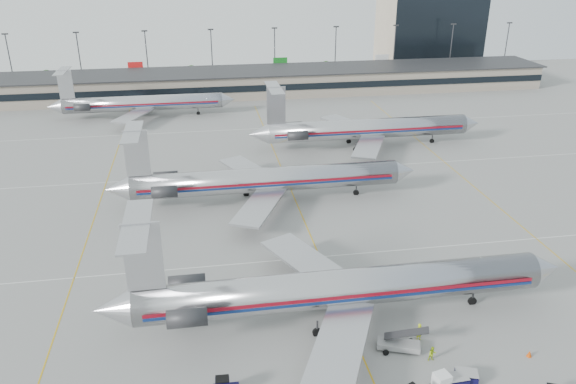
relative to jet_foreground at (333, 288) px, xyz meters
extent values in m
plane|color=gray|center=(1.52, 2.79, -3.78)|extent=(260.00, 260.00, 0.00)
cube|color=silver|center=(1.52, 12.79, -3.77)|extent=(160.00, 0.15, 0.02)
cube|color=gray|center=(1.52, 100.79, -0.78)|extent=(160.00, 16.00, 6.00)
cube|color=black|center=(1.52, 92.69, -0.58)|extent=(160.00, 0.20, 1.60)
cube|color=#2D2D30|center=(1.52, 100.79, 2.32)|extent=(162.00, 17.00, 0.30)
cylinder|color=#38383D|center=(-61.48, 114.79, 3.72)|extent=(0.30, 0.30, 15.00)
cube|color=#2D2D30|center=(-61.48, 114.79, 11.32)|extent=(1.60, 0.40, 0.35)
cylinder|color=#38383D|center=(-43.48, 114.79, 3.72)|extent=(0.30, 0.30, 15.00)
cube|color=#2D2D30|center=(-43.48, 114.79, 11.32)|extent=(1.60, 0.40, 0.35)
cylinder|color=#38383D|center=(-25.48, 114.79, 3.72)|extent=(0.30, 0.30, 15.00)
cube|color=#2D2D30|center=(-25.48, 114.79, 11.32)|extent=(1.60, 0.40, 0.35)
cylinder|color=#38383D|center=(-7.48, 114.79, 3.72)|extent=(0.30, 0.30, 15.00)
cube|color=#2D2D30|center=(-7.48, 114.79, 11.32)|extent=(1.60, 0.40, 0.35)
cylinder|color=#38383D|center=(10.52, 114.79, 3.72)|extent=(0.30, 0.30, 15.00)
cube|color=#2D2D30|center=(10.52, 114.79, 11.32)|extent=(1.60, 0.40, 0.35)
cylinder|color=#38383D|center=(28.52, 114.79, 3.72)|extent=(0.30, 0.30, 15.00)
cube|color=#2D2D30|center=(28.52, 114.79, 11.32)|extent=(1.60, 0.40, 0.35)
cylinder|color=#38383D|center=(46.52, 114.79, 3.72)|extent=(0.30, 0.30, 15.00)
cube|color=#2D2D30|center=(46.52, 114.79, 11.32)|extent=(1.60, 0.40, 0.35)
cylinder|color=#38383D|center=(64.52, 114.79, 3.72)|extent=(0.30, 0.30, 15.00)
cube|color=#2D2D30|center=(64.52, 114.79, 11.32)|extent=(1.60, 0.40, 0.35)
cylinder|color=#38383D|center=(82.52, 114.79, 3.72)|extent=(0.30, 0.30, 15.00)
cube|color=#2D2D30|center=(82.52, 114.79, 11.32)|extent=(1.60, 0.40, 0.35)
cube|color=tan|center=(63.52, 130.79, 8.72)|extent=(30.00, 20.00, 25.00)
cylinder|color=#B7B8BC|center=(1.05, 0.00, -0.06)|extent=(42.50, 3.93, 3.93)
cone|color=#B7B8BC|center=(24.00, 0.00, -0.06)|extent=(3.40, 3.93, 3.93)
cone|color=#B8B7BC|center=(-22.12, 0.00, -0.06)|extent=(3.83, 3.93, 3.93)
cube|color=maroon|center=(1.05, -1.97, 0.10)|extent=(40.38, 0.05, 0.37)
cube|color=navy|center=(1.05, -1.97, -0.32)|extent=(40.38, 0.05, 0.30)
cube|color=#B8B7BC|center=(-1.08, 7.44, -1.12)|extent=(9.88, 14.41, 0.34)
cube|color=#B8B7BC|center=(-1.08, -7.44, -1.12)|extent=(9.88, 14.41, 0.34)
cube|color=#B8B7BC|center=(-18.61, 0.00, 5.52)|extent=(3.61, 0.27, 7.23)
cube|color=#B8B7BC|center=(-18.93, 0.00, 8.92)|extent=(2.55, 11.16, 0.19)
cylinder|color=#2D2D30|center=(-14.89, 3.03, 0.26)|extent=(3.83, 1.81, 1.81)
cylinder|color=#2D2D30|center=(-14.89, -3.03, 0.26)|extent=(3.83, 1.81, 1.81)
cylinder|color=#2D2D30|center=(15.92, 0.00, -2.90)|extent=(0.21, 0.21, 1.75)
cylinder|color=#2D2D30|center=(-2.14, -2.55, -2.90)|extent=(0.21, 0.21, 1.75)
cylinder|color=#2D2D30|center=(-2.14, 2.55, -2.90)|extent=(0.21, 0.21, 1.75)
cylinder|color=black|center=(15.92, 0.00, -3.41)|extent=(0.96, 0.32, 0.96)
cylinder|color=#B7B8BC|center=(-2.82, 30.96, -0.21)|extent=(40.72, 3.77, 3.77)
cone|color=#B7B8BC|center=(19.17, 30.96, -0.21)|extent=(3.26, 3.77, 3.77)
cone|color=#B8B7BC|center=(-25.01, 30.96, -0.21)|extent=(3.67, 3.77, 3.77)
cube|color=maroon|center=(-2.82, 29.07, -0.06)|extent=(38.69, 0.05, 0.36)
cube|color=navy|center=(-2.82, 29.07, -0.47)|extent=(38.69, 0.05, 0.29)
cube|color=#B8B7BC|center=(-4.85, 38.09, -1.23)|extent=(9.47, 13.80, 0.33)
cube|color=#B8B7BC|center=(-4.85, 23.83, -1.23)|extent=(9.47, 13.80, 0.33)
cube|color=#B8B7BC|center=(-21.65, 30.96, 5.13)|extent=(3.46, 0.25, 6.92)
cube|color=#B8B7BC|center=(-21.96, 30.96, 8.39)|extent=(2.44, 10.69, 0.18)
cylinder|color=#2D2D30|center=(-18.09, 33.86, 0.09)|extent=(3.67, 1.73, 1.73)
cylinder|color=#2D2D30|center=(-18.09, 28.06, 0.09)|extent=(3.67, 1.73, 1.73)
cylinder|color=#2D2D30|center=(11.44, 30.96, -2.94)|extent=(0.20, 0.20, 1.68)
cylinder|color=#2D2D30|center=(-5.87, 28.52, -2.94)|extent=(0.20, 0.20, 1.68)
cylinder|color=#2D2D30|center=(-5.87, 33.40, -2.94)|extent=(0.20, 0.20, 1.68)
cylinder|color=black|center=(11.44, 30.96, -3.42)|extent=(0.92, 0.31, 0.92)
cylinder|color=#B7B8BC|center=(20.12, 53.49, -0.14)|extent=(39.44, 3.84, 3.84)
cone|color=#B7B8BC|center=(41.50, 53.49, -0.14)|extent=(3.32, 3.84, 3.84)
cone|color=#B8B7BC|center=(-1.47, 53.49, -0.14)|extent=(3.74, 3.84, 3.84)
cube|color=maroon|center=(20.12, 51.56, 0.01)|extent=(37.47, 0.05, 0.36)
cube|color=navy|center=(20.12, 51.56, -0.40)|extent=(37.47, 0.05, 0.29)
cube|color=#B8B7BC|center=(18.04, 60.76, -1.18)|extent=(9.65, 14.07, 0.33)
cube|color=#B8B7BC|center=(18.04, 46.23, -1.18)|extent=(9.65, 14.07, 0.33)
cube|color=#B8B7BC|center=(1.95, 53.49, 5.31)|extent=(3.53, 0.26, 7.06)
cube|color=#B8B7BC|center=(1.64, 53.49, 8.63)|extent=(2.49, 10.90, 0.19)
cylinder|color=#2D2D30|center=(5.58, 56.45, 0.17)|extent=(3.74, 1.76, 1.76)
cylinder|color=#2D2D30|center=(5.58, 50.54, 0.17)|extent=(3.74, 1.76, 1.76)
cylinder|color=#2D2D30|center=(33.61, 53.49, -2.92)|extent=(0.21, 0.21, 1.71)
cylinder|color=#2D2D30|center=(17.00, 51.00, -2.92)|extent=(0.21, 0.21, 1.71)
cylinder|color=#2D2D30|center=(17.00, 55.99, -2.92)|extent=(0.21, 0.21, 1.71)
cylinder|color=black|center=(33.61, 53.49, -3.41)|extent=(0.93, 0.31, 0.93)
cylinder|color=#B7B8BC|center=(-24.64, 82.08, -0.49)|extent=(35.70, 3.48, 3.48)
cone|color=#B7B8BC|center=(-5.29, 82.08, -0.49)|extent=(3.01, 3.48, 3.48)
cone|color=#B8B7BC|center=(-44.18, 82.08, -0.49)|extent=(3.38, 3.48, 3.48)
cube|color=maroon|center=(-24.64, 80.34, -0.35)|extent=(33.92, 0.05, 0.33)
cube|color=navy|center=(-24.64, 80.34, -0.72)|extent=(33.92, 0.05, 0.26)
cube|color=#B8B7BC|center=(-26.52, 88.66, -1.43)|extent=(8.74, 12.74, 0.30)
cube|color=#B8B7BC|center=(-26.52, 75.51, -1.43)|extent=(8.74, 12.74, 0.30)
cube|color=#B8B7BC|center=(-41.08, 82.08, 4.44)|extent=(3.19, 0.23, 6.39)
cube|color=#B8B7BC|center=(-41.36, 82.08, 7.45)|extent=(2.25, 9.87, 0.17)
cylinder|color=#2D2D30|center=(-37.79, 84.76, -0.21)|extent=(3.38, 1.60, 1.60)
cylinder|color=#2D2D30|center=(-37.79, 79.41, -0.21)|extent=(3.38, 1.60, 1.60)
cylinder|color=#2D2D30|center=(-12.43, 82.08, -3.00)|extent=(0.19, 0.19, 1.55)
cylinder|color=#2D2D30|center=(-27.46, 79.83, -3.00)|extent=(0.19, 0.19, 1.55)
cylinder|color=#2D2D30|center=(-27.46, 84.34, -3.00)|extent=(0.19, 0.19, 1.55)
cylinder|color=black|center=(-12.43, 82.08, -3.45)|extent=(0.85, 0.28, 0.85)
cube|color=#0B0933|center=(-12.06, -9.25, -2.59)|extent=(1.28, 1.08, 0.93)
cube|color=black|center=(-12.06, -9.25, -1.98)|extent=(1.22, 1.03, 0.08)
cube|color=#0B0933|center=(8.66, -11.59, -3.21)|extent=(2.00, 1.41, 0.72)
cube|color=gray|center=(8.66, -11.59, -2.70)|extent=(2.00, 1.41, 0.06)
cylinder|color=black|center=(9.37, -11.03, -3.59)|extent=(0.37, 0.14, 0.37)
cylinder|color=black|center=(7.94, -11.03, -3.59)|extent=(0.37, 0.14, 0.37)
cube|color=#0B0933|center=(9.77, -11.25, -3.21)|extent=(2.29, 1.91, 0.72)
cube|color=gray|center=(9.77, -11.25, -2.69)|extent=(2.29, 1.91, 0.06)
cylinder|color=black|center=(10.50, -10.68, -3.59)|extent=(0.37, 0.14, 0.37)
cylinder|color=black|center=(10.50, -11.82, -3.59)|extent=(0.37, 0.14, 0.37)
cylinder|color=black|center=(9.05, -10.68, -3.59)|extent=(0.37, 0.14, 0.37)
cube|color=white|center=(7.16, -11.76, -2.77)|extent=(1.57, 1.50, 1.32)
cylinder|color=black|center=(7.78, -11.23, -3.67)|extent=(0.21, 0.11, 0.21)
cube|color=gray|center=(5.28, -5.95, -3.26)|extent=(4.40, 2.82, 0.57)
cube|color=#2D2D30|center=(5.97, -5.95, -1.94)|extent=(4.30, 2.41, 1.48)
cylinder|color=black|center=(6.78, -5.32, -3.49)|extent=(0.57, 0.18, 0.57)
cylinder|color=black|center=(6.78, -6.58, -3.49)|extent=(0.57, 0.18, 0.57)
cylinder|color=black|center=(3.79, -5.32, -3.49)|extent=(0.57, 0.18, 0.57)
cylinder|color=black|center=(3.79, -6.58, -3.49)|extent=(0.57, 0.18, 0.57)
imported|color=#BFD213|center=(7.79, -4.92, -2.81)|extent=(0.82, 0.67, 1.93)
imported|color=#9CC012|center=(7.88, -8.02, -3.00)|extent=(0.79, 0.63, 1.55)
cone|color=#D04306|center=(17.36, -9.04, -3.44)|extent=(0.60, 0.60, 0.68)
camera|label=1|loc=(-12.67, -47.78, 32.47)|focal=35.00mm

